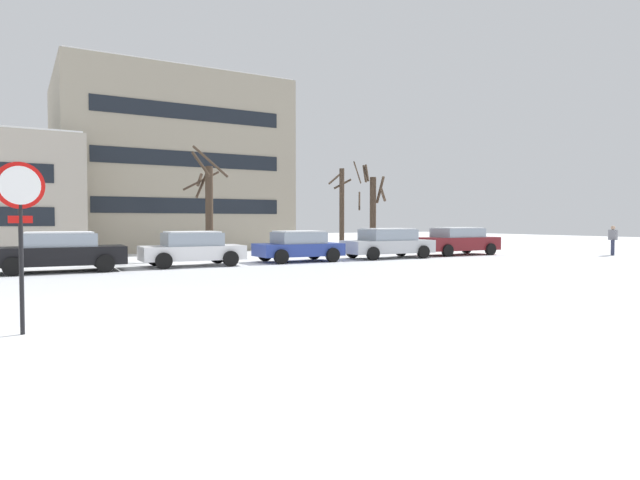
{
  "coord_description": "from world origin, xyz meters",
  "views": [
    {
      "loc": [
        -2.16,
        -11.64,
        1.84
      ],
      "look_at": [
        7.83,
        5.86,
        1.13
      ],
      "focal_mm": 30.06,
      "sensor_mm": 36.0,
      "label": 1
    }
  ],
  "objects_px": {
    "parked_car_blue": "(298,246)",
    "parked_car_maroon": "(458,241)",
    "pedestrian_crossing": "(613,238)",
    "parked_car_white": "(192,248)",
    "stop_sign": "(20,213)",
    "parked_car_black": "(60,251)",
    "parked_car_silver": "(388,243)"
  },
  "relations": [
    {
      "from": "parked_car_blue",
      "to": "parked_car_maroon",
      "type": "height_order",
      "value": "parked_car_maroon"
    },
    {
      "from": "parked_car_blue",
      "to": "pedestrian_crossing",
      "type": "distance_m",
      "value": 17.4
    },
    {
      "from": "parked_car_blue",
      "to": "parked_car_maroon",
      "type": "bearing_deg",
      "value": 0.14
    },
    {
      "from": "pedestrian_crossing",
      "to": "parked_car_white",
      "type": "bearing_deg",
      "value": 168.67
    },
    {
      "from": "stop_sign",
      "to": "parked_car_white",
      "type": "distance_m",
      "value": 13.25
    },
    {
      "from": "stop_sign",
      "to": "parked_car_black",
      "type": "distance_m",
      "value": 11.71
    },
    {
      "from": "stop_sign",
      "to": "pedestrian_crossing",
      "type": "xyz_separation_m",
      "value": [
        27.94,
        7.29,
        -1.04
      ]
    },
    {
      "from": "parked_car_white",
      "to": "parked_car_silver",
      "type": "distance_m",
      "value": 9.79
    },
    {
      "from": "stop_sign",
      "to": "parked_car_maroon",
      "type": "distance_m",
      "value": 23.96
    },
    {
      "from": "parked_car_blue",
      "to": "stop_sign",
      "type": "bearing_deg",
      "value": -133.64
    },
    {
      "from": "parked_car_blue",
      "to": "parked_car_silver",
      "type": "bearing_deg",
      "value": -2.26
    },
    {
      "from": "stop_sign",
      "to": "parked_car_white",
      "type": "bearing_deg",
      "value": 61.93
    },
    {
      "from": "parked_car_white",
      "to": "pedestrian_crossing",
      "type": "height_order",
      "value": "pedestrian_crossing"
    },
    {
      "from": "parked_car_blue",
      "to": "pedestrian_crossing",
      "type": "bearing_deg",
      "value": -14.51
    },
    {
      "from": "parked_car_white",
      "to": "parked_car_blue",
      "type": "height_order",
      "value": "parked_car_white"
    },
    {
      "from": "parked_car_silver",
      "to": "stop_sign",
      "type": "bearing_deg",
      "value": -144.4
    },
    {
      "from": "parked_car_white",
      "to": "pedestrian_crossing",
      "type": "bearing_deg",
      "value": -11.33
    },
    {
      "from": "pedestrian_crossing",
      "to": "parked_car_blue",
      "type": "bearing_deg",
      "value": 165.49
    },
    {
      "from": "pedestrian_crossing",
      "to": "parked_car_silver",
      "type": "bearing_deg",
      "value": 160.79
    },
    {
      "from": "parked_car_black",
      "to": "parked_car_white",
      "type": "xyz_separation_m",
      "value": [
        4.89,
        0.07,
        -0.02
      ]
    },
    {
      "from": "parked_car_silver",
      "to": "pedestrian_crossing",
      "type": "height_order",
      "value": "pedestrian_crossing"
    },
    {
      "from": "parked_car_blue",
      "to": "parked_car_white",
      "type": "bearing_deg",
      "value": -180.0
    },
    {
      "from": "stop_sign",
      "to": "pedestrian_crossing",
      "type": "distance_m",
      "value": 28.9
    },
    {
      "from": "parked_car_blue",
      "to": "parked_car_maroon",
      "type": "xyz_separation_m",
      "value": [
        9.79,
        0.02,
        0.05
      ]
    },
    {
      "from": "parked_car_white",
      "to": "parked_car_maroon",
      "type": "bearing_deg",
      "value": 0.1
    },
    {
      "from": "parked_car_black",
      "to": "parked_car_maroon",
      "type": "relative_size",
      "value": 0.97
    },
    {
      "from": "parked_car_maroon",
      "to": "parked_car_black",
      "type": "bearing_deg",
      "value": -179.73
    },
    {
      "from": "parked_car_black",
      "to": "parked_car_maroon",
      "type": "height_order",
      "value": "parked_car_maroon"
    },
    {
      "from": "parked_car_silver",
      "to": "parked_car_maroon",
      "type": "relative_size",
      "value": 0.99
    },
    {
      "from": "parked_car_black",
      "to": "parked_car_blue",
      "type": "bearing_deg",
      "value": 0.4
    },
    {
      "from": "parked_car_black",
      "to": "parked_car_blue",
      "type": "xyz_separation_m",
      "value": [
        9.79,
        0.07,
        -0.03
      ]
    },
    {
      "from": "stop_sign",
      "to": "parked_car_black",
      "type": "bearing_deg",
      "value": 83.52
    }
  ]
}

